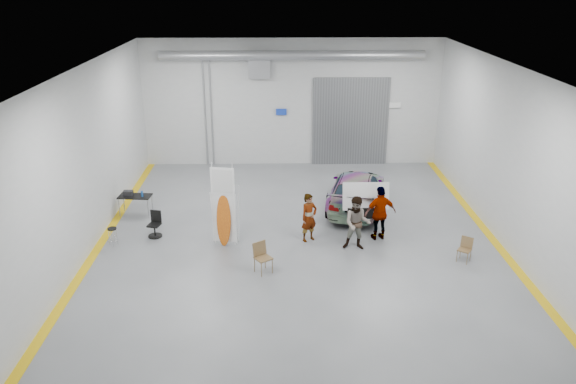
{
  "coord_description": "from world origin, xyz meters",
  "views": [
    {
      "loc": [
        -0.72,
        -18.14,
        8.77
      ],
      "look_at": [
        -0.34,
        0.35,
        1.5
      ],
      "focal_mm": 35.0,
      "sensor_mm": 36.0,
      "label": 1
    }
  ],
  "objects_px": {
    "person_c": "(380,213)",
    "office_chair": "(155,226)",
    "folding_chair_near": "(263,264)",
    "person_a": "(309,217)",
    "folding_chair_far": "(464,254)",
    "shop_stool": "(113,237)",
    "work_table": "(133,196)",
    "sedan_car": "(356,190)",
    "person_b": "(357,223)",
    "surfboard_display": "(225,213)"
  },
  "relations": [
    {
      "from": "person_b",
      "to": "surfboard_display",
      "type": "xyz_separation_m",
      "value": [
        -4.44,
        0.39,
        0.26
      ]
    },
    {
      "from": "person_b",
      "to": "folding_chair_near",
      "type": "height_order",
      "value": "person_b"
    },
    {
      "from": "person_a",
      "to": "folding_chair_far",
      "type": "xyz_separation_m",
      "value": [
        4.94,
        -1.65,
        -0.61
      ]
    },
    {
      "from": "surfboard_display",
      "to": "person_b",
      "type": "bearing_deg",
      "value": 5.18
    },
    {
      "from": "sedan_car",
      "to": "folding_chair_far",
      "type": "bearing_deg",
      "value": 135.55
    },
    {
      "from": "person_a",
      "to": "folding_chair_near",
      "type": "xyz_separation_m",
      "value": [
        -1.54,
        -2.23,
        -0.56
      ]
    },
    {
      "from": "person_a",
      "to": "folding_chair_far",
      "type": "bearing_deg",
      "value": -51.63
    },
    {
      "from": "surfboard_display",
      "to": "work_table",
      "type": "bearing_deg",
      "value": 154.73
    },
    {
      "from": "folding_chair_far",
      "to": "surfboard_display",
      "type": "bearing_deg",
      "value": -153.83
    },
    {
      "from": "person_c",
      "to": "folding_chair_far",
      "type": "height_order",
      "value": "person_c"
    },
    {
      "from": "shop_stool",
      "to": "person_c",
      "type": "bearing_deg",
      "value": 1.85
    },
    {
      "from": "person_a",
      "to": "person_c",
      "type": "distance_m",
      "value": 2.48
    },
    {
      "from": "folding_chair_near",
      "to": "office_chair",
      "type": "xyz_separation_m",
      "value": [
        -3.9,
        2.67,
        0.1
      ]
    },
    {
      "from": "surfboard_display",
      "to": "shop_stool",
      "type": "height_order",
      "value": "surfboard_display"
    },
    {
      "from": "person_a",
      "to": "shop_stool",
      "type": "xyz_separation_m",
      "value": [
        -6.74,
        -0.23,
        -0.55
      ]
    },
    {
      "from": "shop_stool",
      "to": "office_chair",
      "type": "distance_m",
      "value": 1.47
    },
    {
      "from": "folding_chair_far",
      "to": "person_c",
      "type": "bearing_deg",
      "value": -178.88
    },
    {
      "from": "person_a",
      "to": "surfboard_display",
      "type": "bearing_deg",
      "value": 152.6
    },
    {
      "from": "folding_chair_near",
      "to": "office_chair",
      "type": "bearing_deg",
      "value": 111.21
    },
    {
      "from": "surfboard_display",
      "to": "folding_chair_far",
      "type": "bearing_deg",
      "value": 0.31
    },
    {
      "from": "sedan_car",
      "to": "person_a",
      "type": "height_order",
      "value": "person_a"
    },
    {
      "from": "folding_chair_near",
      "to": "folding_chair_far",
      "type": "xyz_separation_m",
      "value": [
        6.48,
        0.58,
        -0.05
      ]
    },
    {
      "from": "work_table",
      "to": "shop_stool",
      "type": "bearing_deg",
      "value": -92.69
    },
    {
      "from": "person_a",
      "to": "folding_chair_near",
      "type": "distance_m",
      "value": 2.77
    },
    {
      "from": "folding_chair_far",
      "to": "shop_stool",
      "type": "relative_size",
      "value": 1.28
    },
    {
      "from": "person_b",
      "to": "shop_stool",
      "type": "bearing_deg",
      "value": -175.31
    },
    {
      "from": "folding_chair_near",
      "to": "office_chair",
      "type": "height_order",
      "value": "folding_chair_near"
    },
    {
      "from": "surfboard_display",
      "to": "folding_chair_near",
      "type": "height_order",
      "value": "surfboard_display"
    },
    {
      "from": "person_b",
      "to": "surfboard_display",
      "type": "relative_size",
      "value": 0.64
    },
    {
      "from": "person_a",
      "to": "person_c",
      "type": "relative_size",
      "value": 0.88
    },
    {
      "from": "person_a",
      "to": "surfboard_display",
      "type": "distance_m",
      "value": 2.9
    },
    {
      "from": "shop_stool",
      "to": "office_chair",
      "type": "relative_size",
      "value": 0.69
    },
    {
      "from": "work_table",
      "to": "sedan_car",
      "type": "bearing_deg",
      "value": 3.97
    },
    {
      "from": "person_a",
      "to": "folding_chair_far",
      "type": "relative_size",
      "value": 2.13
    },
    {
      "from": "work_table",
      "to": "folding_chair_near",
      "type": "bearing_deg",
      "value": -42.29
    },
    {
      "from": "folding_chair_far",
      "to": "folding_chair_near",
      "type": "bearing_deg",
      "value": -138.8
    },
    {
      "from": "shop_stool",
      "to": "folding_chair_near",
      "type": "bearing_deg",
      "value": -21.05
    },
    {
      "from": "sedan_car",
      "to": "person_c",
      "type": "bearing_deg",
      "value": 112.05
    },
    {
      "from": "person_b",
      "to": "shop_stool",
      "type": "xyz_separation_m",
      "value": [
        -8.32,
        0.45,
        -0.63
      ]
    },
    {
      "from": "person_c",
      "to": "sedan_car",
      "type": "bearing_deg",
      "value": -94.25
    },
    {
      "from": "surfboard_display",
      "to": "folding_chair_near",
      "type": "relative_size",
      "value": 3.02
    },
    {
      "from": "person_b",
      "to": "folding_chair_far",
      "type": "relative_size",
      "value": 2.31
    },
    {
      "from": "folding_chair_far",
      "to": "person_a",
      "type": "bearing_deg",
      "value": -162.41
    },
    {
      "from": "folding_chair_near",
      "to": "folding_chair_far",
      "type": "distance_m",
      "value": 6.5
    },
    {
      "from": "person_c",
      "to": "office_chair",
      "type": "bearing_deg",
      "value": -15.39
    },
    {
      "from": "sedan_car",
      "to": "folding_chair_near",
      "type": "xyz_separation_m",
      "value": [
        -3.58,
        -5.22,
        -0.4
      ]
    },
    {
      "from": "person_c",
      "to": "work_table",
      "type": "height_order",
      "value": "person_c"
    },
    {
      "from": "person_a",
      "to": "person_b",
      "type": "height_order",
      "value": "person_b"
    },
    {
      "from": "person_c",
      "to": "shop_stool",
      "type": "xyz_separation_m",
      "value": [
        -9.22,
        -0.3,
        -0.67
      ]
    },
    {
      "from": "person_a",
      "to": "surfboard_display",
      "type": "xyz_separation_m",
      "value": [
        -2.87,
        -0.29,
        0.34
      ]
    }
  ]
}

